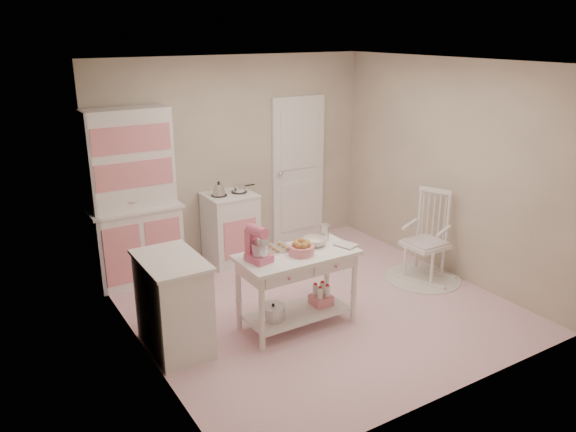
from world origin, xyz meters
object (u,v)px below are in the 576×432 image
object	(u,v)px
stove	(230,228)
base_cabinet	(174,304)
bread_basket	(302,250)
stand_mixer	(259,245)
work_table	(297,290)
rocking_chair	(426,236)
hutch	(134,198)

from	to	relation	value
stove	base_cabinet	xyz separation A→B (m)	(-1.38, -1.62, 0.00)
stove	bread_basket	world-z (taller)	stove
bread_basket	stand_mixer	bearing A→B (deg)	170.96
work_table	stand_mixer	distance (m)	0.71
base_cabinet	rocking_chair	size ratio (longest dim) A/B	0.84
hutch	bread_basket	distance (m)	2.24
work_table	bread_basket	world-z (taller)	bread_basket
stove	bread_basket	size ratio (longest dim) A/B	3.68
hutch	rocking_chair	bearing A→B (deg)	-30.83
stove	stand_mixer	world-z (taller)	stand_mixer
stove	rocking_chair	xyz separation A→B (m)	(1.76, -1.72, 0.09)
work_table	stand_mixer	xyz separation A→B (m)	(-0.42, 0.02, 0.57)
stove	work_table	xyz separation A→B (m)	(-0.17, -1.87, -0.06)
hutch	stand_mixer	distance (m)	2.00
hutch	stove	world-z (taller)	hutch
stove	rocking_chair	world-z (taller)	rocking_chair
work_table	stand_mixer	size ratio (longest dim) A/B	3.53
hutch	stand_mixer	size ratio (longest dim) A/B	6.12
stove	work_table	distance (m)	1.88
rocking_chair	bread_basket	xyz separation A→B (m)	(-1.90, -0.20, 0.30)
base_cabinet	stand_mixer	xyz separation A→B (m)	(0.79, -0.23, 0.51)
hutch	bread_basket	size ratio (longest dim) A/B	8.32
rocking_chair	work_table	distance (m)	1.93
base_cabinet	bread_basket	distance (m)	1.33
base_cabinet	work_table	bearing A→B (deg)	-11.43
stove	hutch	bearing A→B (deg)	177.61
work_table	stand_mixer	bearing A→B (deg)	177.27
work_table	bread_basket	xyz separation A→B (m)	(0.02, -0.05, 0.45)
base_cabinet	work_table	distance (m)	1.24
stove	stand_mixer	bearing A→B (deg)	-107.58
bread_basket	rocking_chair	bearing A→B (deg)	6.07
rocking_chair	bread_basket	distance (m)	1.94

